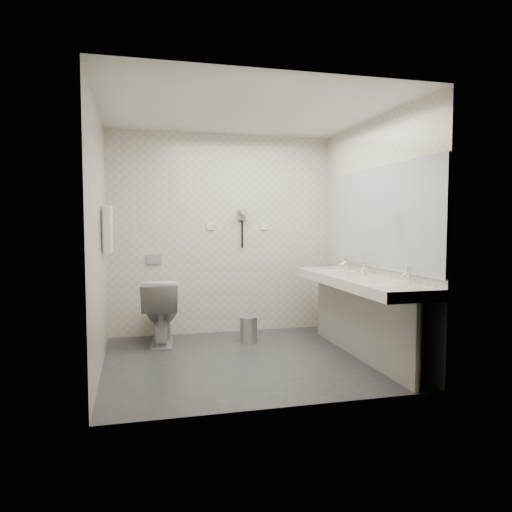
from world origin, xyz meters
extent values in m
plane|color=#292A2F|center=(0.00, 0.00, 0.00)|extent=(2.80, 2.80, 0.00)
plane|color=silver|center=(0.00, 0.00, 2.50)|extent=(2.80, 2.80, 0.00)
plane|color=beige|center=(0.00, 1.30, 1.25)|extent=(2.80, 0.00, 2.80)
plane|color=beige|center=(0.00, -1.30, 1.25)|extent=(2.80, 0.00, 2.80)
plane|color=beige|center=(-1.40, 0.00, 1.25)|extent=(0.00, 2.60, 2.60)
plane|color=beige|center=(1.40, 0.00, 1.25)|extent=(0.00, 2.60, 2.60)
cube|color=silver|center=(1.12, -0.20, 0.80)|extent=(0.55, 2.20, 0.10)
cube|color=gray|center=(1.15, -0.20, 0.38)|extent=(0.03, 2.15, 0.75)
cylinder|color=silver|center=(1.18, -1.24, 0.38)|extent=(0.06, 0.06, 0.75)
cylinder|color=silver|center=(1.18, 0.84, 0.38)|extent=(0.06, 0.06, 0.75)
cube|color=#B2BCC6|center=(1.39, -0.20, 1.45)|extent=(0.02, 2.20, 1.05)
ellipsoid|color=silver|center=(1.12, -0.85, 0.83)|extent=(0.40, 0.31, 0.05)
ellipsoid|color=silver|center=(1.12, 0.45, 0.83)|extent=(0.40, 0.31, 0.05)
cylinder|color=silver|center=(1.32, -0.85, 0.92)|extent=(0.04, 0.04, 0.15)
cylinder|color=silver|center=(1.32, 0.45, 0.92)|extent=(0.04, 0.04, 0.15)
imported|color=beige|center=(1.22, -0.18, 0.91)|extent=(0.07, 0.07, 0.11)
cylinder|color=silver|center=(1.30, -0.03, 0.91)|extent=(0.07, 0.07, 0.12)
cylinder|color=silver|center=(1.32, 0.14, 0.91)|extent=(0.08, 0.08, 0.12)
imported|color=silver|center=(-0.80, 0.89, 0.38)|extent=(0.49, 0.78, 0.75)
cube|color=#B2B5BA|center=(-0.85, 1.29, 0.95)|extent=(0.18, 0.02, 0.12)
cylinder|color=#B2B5BA|center=(0.20, 0.71, 0.14)|extent=(0.24, 0.24, 0.28)
cylinder|color=#B2B5BA|center=(0.20, 0.71, 0.29)|extent=(0.20, 0.20, 0.02)
cylinder|color=silver|center=(-1.35, 0.55, 1.55)|extent=(0.02, 0.62, 0.02)
cube|color=silver|center=(-1.34, 0.41, 1.33)|extent=(0.07, 0.24, 0.48)
cube|color=silver|center=(-1.34, 0.69, 1.33)|extent=(0.07, 0.24, 0.48)
cube|color=gray|center=(0.25, 1.27, 1.50)|extent=(0.10, 0.04, 0.14)
cylinder|color=gray|center=(0.25, 1.20, 1.53)|extent=(0.08, 0.14, 0.08)
cylinder|color=black|center=(0.25, 1.26, 1.25)|extent=(0.02, 0.02, 0.35)
cube|color=silver|center=(-0.15, 1.29, 1.35)|extent=(0.09, 0.02, 0.09)
cube|color=silver|center=(0.55, 1.29, 1.35)|extent=(0.09, 0.02, 0.09)
camera|label=1|loc=(-1.08, -4.69, 1.40)|focal=33.76mm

